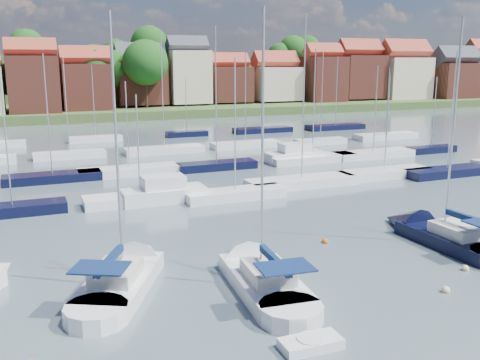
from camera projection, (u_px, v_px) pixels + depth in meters
name	position (u px, v px, depth m)	size (l,w,h in m)	color
ground	(166.00, 158.00, 65.19)	(260.00, 260.00, 0.00)	#475760
sailboat_left	(128.00, 274.00, 28.98)	(7.74, 11.30, 15.22)	white
sailboat_centre	(256.00, 274.00, 28.97)	(4.01, 11.57, 15.43)	white
sailboat_navy	(434.00, 235.00, 35.54)	(3.39, 11.29, 15.52)	black
tender	(311.00, 344.00, 22.11)	(2.60, 1.23, 0.56)	white
buoy_c	(281.00, 297.00, 27.02)	(0.45, 0.45, 0.45)	#D85914
buoy_d	(445.00, 292.00, 27.54)	(0.45, 0.45, 0.45)	beige
buoy_e	(325.00, 243.00, 34.97)	(0.45, 0.45, 0.45)	#D85914
buoy_f	(465.00, 270.00, 30.38)	(0.42, 0.42, 0.42)	beige
marina_field	(192.00, 161.00, 61.41)	(79.62, 41.41, 15.93)	white
far_shore_town	(90.00, 86.00, 148.75)	(212.46, 90.00, 22.27)	#415128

